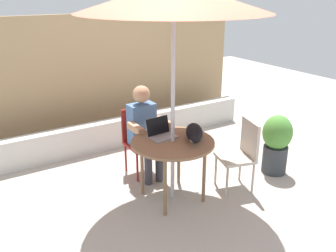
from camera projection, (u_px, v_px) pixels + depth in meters
name	position (u px, v px, depth m)	size (l,w,h in m)	color
ground_plane	(172.00, 197.00, 4.41)	(14.00, 14.00, 0.00)	#ADA399
fence_back	(93.00, 77.00, 5.99)	(5.43, 0.08, 1.99)	tan
planter_wall_low	(111.00, 134.00, 5.75)	(4.89, 0.20, 0.44)	beige
patio_table	(173.00, 147.00, 4.18)	(0.95, 0.95, 0.74)	brown
chair_occupied	(139.00, 136.00, 4.89)	(0.40, 0.40, 0.88)	maroon
chair_empty	(242.00, 150.00, 4.46)	(0.49, 0.49, 0.88)	#B2A899
person_seated	(144.00, 127.00, 4.70)	(0.48, 0.48, 1.22)	#4C72A5
laptop	(160.00, 131.00, 4.26)	(0.32, 0.27, 0.21)	gray
cat	(194.00, 133.00, 4.15)	(0.42, 0.56, 0.17)	black
potted_plant_near_fence	(276.00, 142.00, 4.87)	(0.39, 0.39, 0.81)	#33383D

